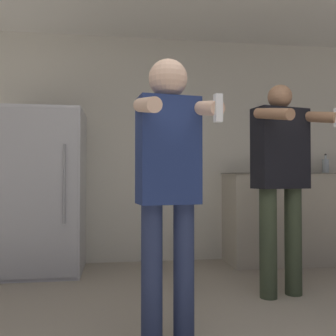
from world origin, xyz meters
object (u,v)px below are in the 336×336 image
object	(u,v)px
person_woman_foreground	(169,175)
refrigerator	(44,191)
person_man_side	(281,172)
bottle_brown_liquor	(288,164)
bottle_short_whiskey	(326,166)
bottle_tall_gin	(302,164)

from	to	relation	value
person_woman_foreground	refrigerator	bearing A→B (deg)	119.42
person_woman_foreground	person_man_side	size ratio (longest dim) A/B	0.96
bottle_brown_liquor	bottle_short_whiskey	bearing A→B (deg)	-0.00
bottle_short_whiskey	person_woman_foreground	bearing A→B (deg)	-137.29
person_woman_foreground	person_man_side	world-z (taller)	person_man_side
person_woman_foreground	person_man_side	xyz separation A→B (m)	(1.02, 0.76, 0.02)
bottle_short_whiskey	bottle_brown_liquor	xyz separation A→B (m)	(-0.46, 0.00, 0.01)
person_woman_foreground	bottle_tall_gin	bearing A→B (deg)	46.90
refrigerator	person_man_side	xyz separation A→B (m)	(2.04, -1.03, 0.18)
person_woman_foreground	person_man_side	bearing A→B (deg)	36.71
person_man_side	bottle_brown_liquor	bearing A→B (deg)	61.93
bottle_brown_liquor	person_man_side	world-z (taller)	person_man_side
bottle_tall_gin	person_woman_foreground	bearing A→B (deg)	-133.10
refrigerator	bottle_brown_liquor	bearing A→B (deg)	3.35
refrigerator	person_woman_foreground	xyz separation A→B (m)	(1.01, -1.79, 0.16)
bottle_tall_gin	person_woman_foreground	size ratio (longest dim) A/B	0.16
bottle_brown_liquor	person_woman_foreground	bearing A→B (deg)	-130.34
refrigerator	bottle_tall_gin	size ratio (longest dim) A/B	6.22
bottle_tall_gin	person_woman_foreground	world-z (taller)	person_woman_foreground
bottle_tall_gin	bottle_brown_liquor	distance (m)	0.17
bottle_short_whiskey	bottle_tall_gin	distance (m)	0.29
refrigerator	person_woman_foreground	world-z (taller)	person_woman_foreground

